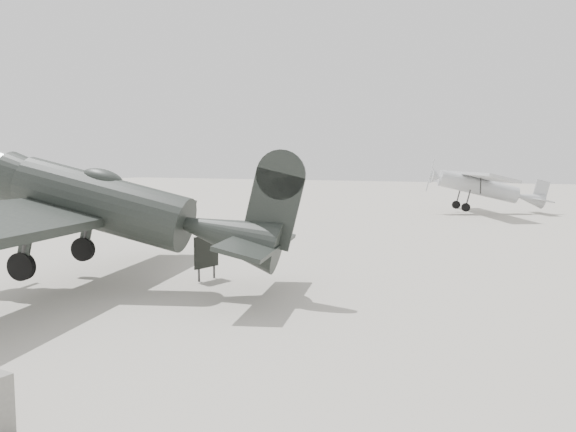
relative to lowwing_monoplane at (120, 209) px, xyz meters
The scene contains 4 objects.
ground 6.40m from the lowwing_monoplane, 58.04° to the left, with size 160.00×160.00×0.00m, color #A89F95.
lowwing_monoplane is the anchor object (origin of this frame).
highwing_monoplane 27.90m from the lowwing_monoplane, 79.80° to the left, with size 8.28×10.49×3.09m.
sign_board 2.73m from the lowwing_monoplane, 57.37° to the left, with size 0.20×0.91×1.32m.
Camera 1 is at (7.43, -15.96, 3.33)m, focal length 35.00 mm.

